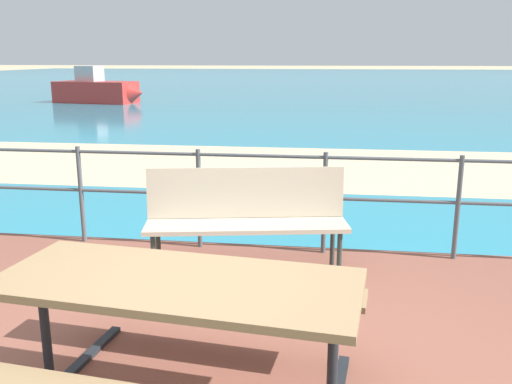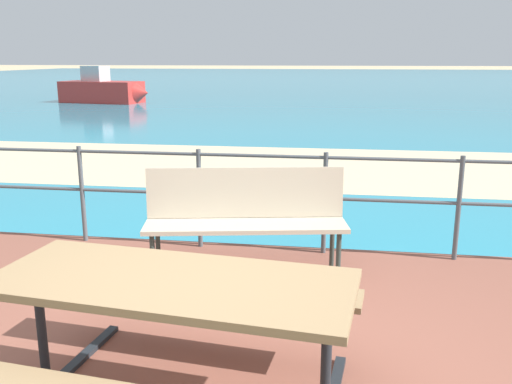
# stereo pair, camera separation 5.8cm
# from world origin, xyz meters

# --- Properties ---
(sea_water) EXTENTS (90.00, 90.00, 0.01)m
(sea_water) POSITION_xyz_m (0.00, 40.00, 0.01)
(sea_water) COLOR teal
(sea_water) RESTS_ON ground
(beach_strip) EXTENTS (54.02, 4.16, 0.01)m
(beach_strip) POSITION_xyz_m (0.00, 6.89, 0.01)
(beach_strip) COLOR beige
(beach_strip) RESTS_ON ground
(picnic_table) EXTENTS (1.91, 1.65, 0.75)m
(picnic_table) POSITION_xyz_m (-0.08, -0.06, 0.64)
(picnic_table) COLOR #8C704C
(picnic_table) RESTS_ON patio_paving
(park_bench) EXTENTS (1.68, 0.70, 0.90)m
(park_bench) POSITION_xyz_m (-0.04, 1.84, 0.61)
(park_bench) COLOR #BCAD93
(park_bench) RESTS_ON patio_paving
(railing_fence) EXTENTS (5.94, 0.04, 0.95)m
(railing_fence) POSITION_xyz_m (0.00, 2.47, 0.66)
(railing_fence) COLOR #4C5156
(railing_fence) RESTS_ON patio_paving
(boat_near) EXTENTS (3.90, 1.89, 1.48)m
(boat_near) POSITION_xyz_m (-8.91, 19.30, 0.51)
(boat_near) COLOR red
(boat_near) RESTS_ON sea_water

